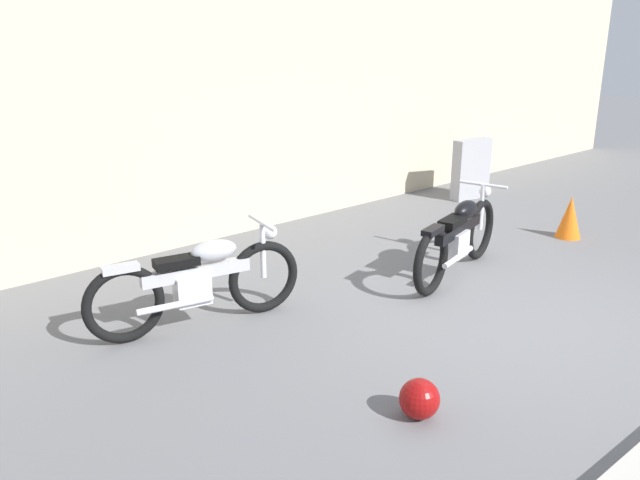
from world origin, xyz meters
TOP-DOWN VIEW (x-y plane):
  - ground_plane at (0.00, 0.00)m, footprint 40.00×40.00m
  - building_wall at (0.00, 4.09)m, footprint 18.00×0.30m
  - stone_marker at (3.34, 3.07)m, footprint 0.69×0.27m
  - helmet at (-1.96, -0.48)m, footprint 0.29×0.29m
  - traffic_cone at (2.66, 0.98)m, footprint 0.32×0.32m
  - motorcycle_silver at (-2.36, 1.83)m, footprint 2.02×0.66m
  - motorcycle_black at (0.48, 1.10)m, footprint 2.01×0.76m

SIDE VIEW (x-z plane):
  - ground_plane at x=0.00m, z-range 0.00..0.00m
  - helmet at x=-1.96m, z-range 0.00..0.29m
  - traffic_cone at x=2.66m, z-range 0.00..0.55m
  - motorcycle_silver at x=-2.36m, z-range -0.02..0.90m
  - motorcycle_black at x=0.48m, z-range -0.02..0.90m
  - stone_marker at x=3.34m, z-range 0.00..0.95m
  - building_wall at x=0.00m, z-range 0.00..3.27m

